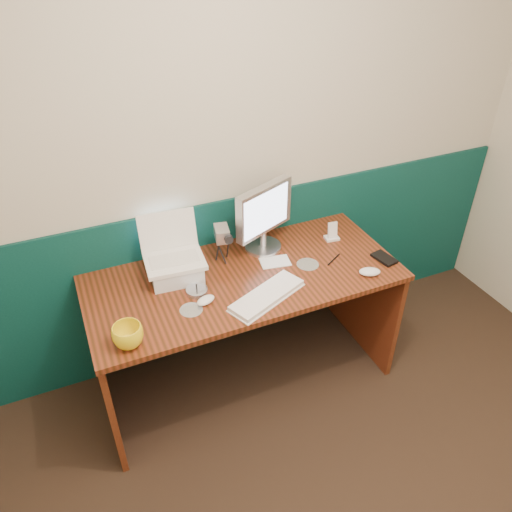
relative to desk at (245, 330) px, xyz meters
name	(u,v)px	position (x,y,z in m)	size (l,w,h in m)	color
back_wall	(243,152)	(0.15, 0.37, 0.88)	(3.50, 0.04, 2.50)	beige
wainscot	(245,270)	(0.15, 0.36, 0.12)	(3.48, 0.02, 1.00)	#073130
desk	(245,330)	(0.00, 0.00, 0.00)	(1.60, 0.70, 0.75)	#3A1C0A
laptop_riser	(176,270)	(-0.32, 0.13, 0.42)	(0.25, 0.21, 0.09)	silver
laptop	(172,243)	(-0.32, 0.13, 0.58)	(0.29, 0.22, 0.24)	white
monitor	(263,219)	(0.19, 0.19, 0.56)	(0.37, 0.11, 0.37)	silver
keyboard	(267,296)	(0.03, -0.21, 0.39)	(0.40, 0.13, 0.02)	white
mouse_right	(370,272)	(0.59, -0.25, 0.39)	(0.11, 0.07, 0.04)	silver
mouse_left	(206,300)	(-0.25, -0.12, 0.39)	(0.10, 0.06, 0.03)	white
mug	(128,336)	(-0.64, -0.25, 0.43)	(0.13, 0.13, 0.10)	yellow
camcorder	(222,246)	(-0.05, 0.17, 0.47)	(0.08, 0.12, 0.18)	silver
cd_spindle	(197,291)	(-0.26, -0.03, 0.39)	(0.11, 0.11, 0.02)	#B7BDC8
cd_loose_a	(191,310)	(-0.33, -0.14, 0.38)	(0.11, 0.11, 0.00)	#B0B8C0
cd_loose_b	(308,264)	(0.34, -0.04, 0.38)	(0.12, 0.12, 0.00)	silver
pen	(334,259)	(0.49, -0.06, 0.38)	(0.01, 0.01, 0.13)	black
papers	(275,262)	(0.20, 0.05, 0.38)	(0.16, 0.10, 0.00)	white
dock	(332,238)	(0.59, 0.12, 0.38)	(0.08, 0.06, 0.01)	white
music_player	(333,230)	(0.59, 0.12, 0.44)	(0.05, 0.01, 0.09)	white
pda	(384,258)	(0.74, -0.17, 0.38)	(0.08, 0.13, 0.02)	black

